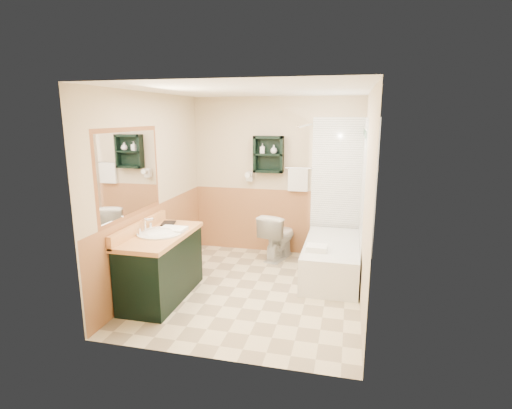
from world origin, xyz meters
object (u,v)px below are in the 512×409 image
object	(u,v)px
hair_dryer	(250,176)
soap_bottle_b	(274,150)
vanity	(161,266)
bathtub	(331,259)
wall_shelf	(268,154)
toilet	(278,236)
vanity_book	(162,216)
soap_bottle_a	(262,151)

from	to	relation	value
hair_dryer	soap_bottle_b	distance (m)	0.57
vanity	bathtub	world-z (taller)	vanity
wall_shelf	hair_dryer	size ratio (longest dim) A/B	2.29
vanity	bathtub	distance (m)	2.22
toilet	vanity_book	bearing A→B (deg)	60.58
toilet	soap_bottle_b	distance (m)	1.29
hair_dryer	vanity	size ratio (longest dim) A/B	0.19
soap_bottle_b	vanity_book	bearing A→B (deg)	-127.96
bathtub	soap_bottle_b	size ratio (longest dim) A/B	11.65
wall_shelf	toilet	bearing A→B (deg)	-47.61
hair_dryer	vanity	bearing A→B (deg)	-107.53
wall_shelf	soap_bottle_a	bearing A→B (deg)	-176.86
vanity_book	soap_bottle_b	bearing A→B (deg)	38.07
toilet	bathtub	bearing A→B (deg)	163.52
vanity	toilet	bearing A→B (deg)	56.07
hair_dryer	soap_bottle_a	xyz separation A→B (m)	(0.21, -0.03, 0.40)
bathtub	soap_bottle_b	distance (m)	1.83
hair_dryer	bathtub	xyz separation A→B (m)	(1.33, -0.77, -0.96)
wall_shelf	soap_bottle_b	bearing A→B (deg)	-3.45
vanity_book	soap_bottle_a	xyz separation A→B (m)	(0.97, 1.47, 0.70)
hair_dryer	bathtub	world-z (taller)	hair_dryer
soap_bottle_b	wall_shelf	bearing A→B (deg)	176.55
vanity	toilet	world-z (taller)	vanity
wall_shelf	soap_bottle_b	size ratio (longest dim) A/B	4.27
bathtub	soap_bottle_a	xyz separation A→B (m)	(-1.12, 0.74, 1.36)
wall_shelf	vanity_book	distance (m)	1.93
toilet	vanity_book	distance (m)	1.86
hair_dryer	soap_bottle_a	size ratio (longest dim) A/B	1.64
wall_shelf	vanity	size ratio (longest dim) A/B	0.44
vanity	vanity_book	xyz separation A→B (m)	(-0.17, 0.39, 0.50)
wall_shelf	vanity_book	xyz separation A→B (m)	(-1.06, -1.47, -0.65)
hair_dryer	toilet	xyz separation A→B (m)	(0.50, -0.25, -0.85)
toilet	soap_bottle_b	size ratio (longest dim) A/B	5.48
hair_dryer	vanity_book	xyz separation A→B (m)	(-0.76, -1.50, -0.30)
wall_shelf	toilet	xyz separation A→B (m)	(0.20, -0.22, -1.20)
hair_dryer	soap_bottle_b	xyz separation A→B (m)	(0.38, -0.03, 0.42)
soap_bottle_a	hair_dryer	bearing A→B (deg)	171.83
vanity_book	hair_dryer	bearing A→B (deg)	49.09
bathtub	wall_shelf	bearing A→B (deg)	143.92
wall_shelf	bathtub	world-z (taller)	wall_shelf
vanity_book	soap_bottle_a	distance (m)	1.89
wall_shelf	vanity	distance (m)	2.37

